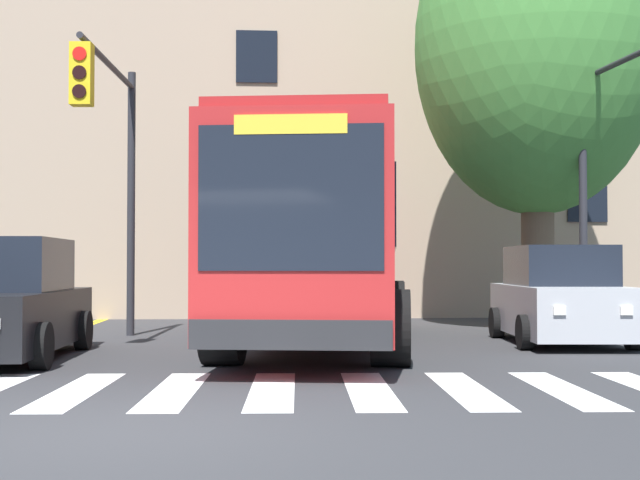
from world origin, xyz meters
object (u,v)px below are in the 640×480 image
at_px(street_tree_curbside_large, 536,47).
at_px(traffic_light_overhead, 113,141).
at_px(car_black_near_lane, 3,304).
at_px(traffic_light_near_corner, 616,140).
at_px(car_silver_far_lane, 559,298).
at_px(city_bus, 324,239).

bearing_deg(street_tree_curbside_large, traffic_light_overhead, -163.00).
bearing_deg(car_black_near_lane, traffic_light_overhead, 65.76).
height_order(traffic_light_overhead, street_tree_curbside_large, street_tree_curbside_large).
distance_m(traffic_light_near_corner, traffic_light_overhead, 9.34).
xyz_separation_m(car_silver_far_lane, traffic_light_near_corner, (1.11, 0.06, 2.93)).
bearing_deg(traffic_light_near_corner, street_tree_curbside_large, 98.25).
distance_m(traffic_light_near_corner, street_tree_curbside_large, 4.14).
relative_size(traffic_light_near_corner, street_tree_curbside_large, 0.55).
bearing_deg(car_black_near_lane, street_tree_curbside_large, 28.10).
bearing_deg(car_silver_far_lane, car_black_near_lane, -167.64).
distance_m(city_bus, street_tree_curbside_large, 7.42).
relative_size(city_bus, traffic_light_overhead, 2.02).
relative_size(car_black_near_lane, traffic_light_overhead, 0.89).
bearing_deg(car_silver_far_lane, city_bus, -179.67).
xyz_separation_m(city_bus, car_silver_far_lane, (4.33, 0.02, -1.08)).
xyz_separation_m(car_silver_far_lane, street_tree_curbside_large, (0.64, 3.31, 5.46)).
height_order(city_bus, car_silver_far_lane, city_bus).
bearing_deg(traffic_light_overhead, traffic_light_near_corner, -3.30).
height_order(city_bus, traffic_light_near_corner, traffic_light_near_corner).
bearing_deg(street_tree_curbside_large, car_silver_far_lane, -101.02).
relative_size(traffic_light_overhead, street_tree_curbside_large, 0.53).
relative_size(car_black_near_lane, traffic_light_near_corner, 0.86).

